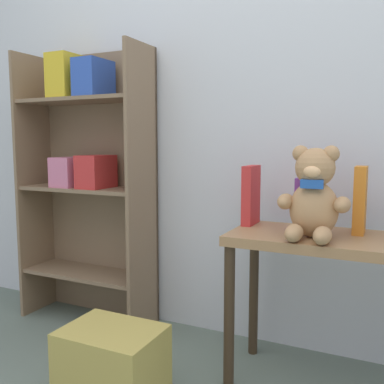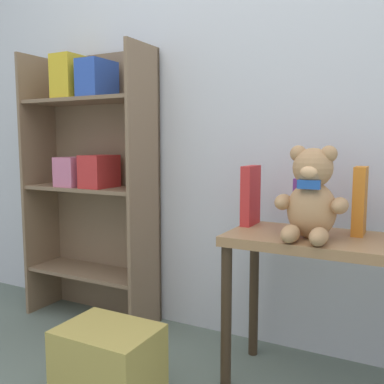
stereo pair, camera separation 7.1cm
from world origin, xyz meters
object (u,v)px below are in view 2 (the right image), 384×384
bookshelf_side (93,168)px  teddy_bear (311,197)px  display_table (323,264)px  book_standing_red (251,195)px  storage_bin (109,365)px  book_standing_purple (300,204)px  book_standing_orange (360,201)px

bookshelf_side → teddy_bear: size_ratio=4.24×
display_table → book_standing_red: 0.39m
book_standing_red → storage_bin: size_ratio=0.70×
bookshelf_side → teddy_bear: bookshelf_side is taller
book_standing_purple → book_standing_orange: bearing=5.6°
display_table → book_standing_red: size_ratio=2.84×
display_table → book_standing_purple: book_standing_purple is taller
teddy_bear → book_standing_purple: teddy_bear is taller
bookshelf_side → display_table: bookshelf_side is taller
book_standing_purple → book_standing_red: bearing=173.9°
display_table → book_standing_red: bearing=163.9°
teddy_bear → book_standing_purple: (-0.07, 0.13, -0.05)m
display_table → book_standing_purple: 0.24m
book_standing_purple → storage_bin: 0.92m
book_standing_purple → book_standing_orange: 0.21m
bookshelf_side → book_standing_purple: (1.10, -0.10, -0.10)m
display_table → storage_bin: size_ratio=2.00×
display_table → book_standing_purple: (-0.10, 0.07, 0.20)m
display_table → book_standing_purple: bearing=147.3°
book_standing_purple → storage_bin: size_ratio=0.59×
book_standing_red → book_standing_orange: size_ratio=0.97×
book_standing_orange → book_standing_purple: bearing=-174.2°
bookshelf_side → storage_bin: (0.55, -0.58, -0.65)m
book_standing_orange → storage_bin: bearing=-146.1°
display_table → teddy_bear: teddy_bear is taller
book_standing_red → book_standing_purple: bearing=-6.5°
bookshelf_side → book_standing_purple: size_ratio=6.78×
display_table → book_standing_orange: 0.26m
book_standing_red → book_standing_purple: size_ratio=1.19×
storage_bin → book_standing_orange: bearing=33.5°
storage_bin → book_standing_purple: bearing=41.3°
book_standing_orange → book_standing_red: bearing=179.9°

